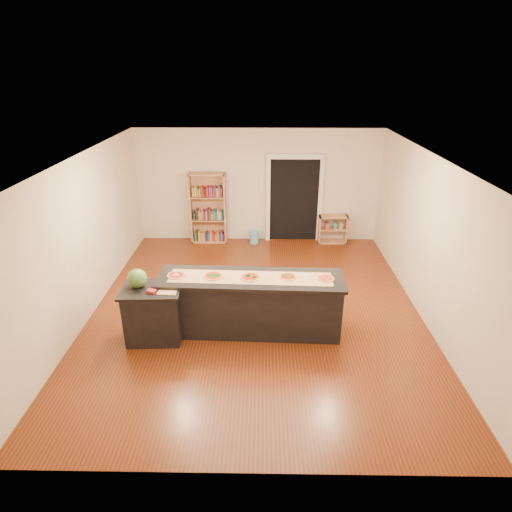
{
  "coord_description": "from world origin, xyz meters",
  "views": [
    {
      "loc": [
        0.11,
        -6.85,
        4.21
      ],
      "look_at": [
        0.0,
        0.2,
        1.0
      ],
      "focal_mm": 30.0,
      "sensor_mm": 36.0,
      "label": 1
    }
  ],
  "objects_px": {
    "side_counter": "(154,313)",
    "bookshelf": "(208,208)",
    "waste_bin": "(254,237)",
    "kitchen_island": "(251,304)",
    "low_shelf": "(333,229)",
    "watermelon": "(137,278)"
  },
  "relations": [
    {
      "from": "low_shelf",
      "to": "waste_bin",
      "type": "relative_size",
      "value": 2.18
    },
    {
      "from": "waste_bin",
      "to": "watermelon",
      "type": "relative_size",
      "value": 1.07
    },
    {
      "from": "side_counter",
      "to": "bookshelf",
      "type": "relative_size",
      "value": 0.54
    },
    {
      "from": "side_counter",
      "to": "watermelon",
      "type": "height_order",
      "value": "watermelon"
    },
    {
      "from": "low_shelf",
      "to": "side_counter",
      "type": "bearing_deg",
      "value": -129.92
    },
    {
      "from": "bookshelf",
      "to": "kitchen_island",
      "type": "bearing_deg",
      "value": -73.55
    },
    {
      "from": "side_counter",
      "to": "waste_bin",
      "type": "bearing_deg",
      "value": 66.74
    },
    {
      "from": "kitchen_island",
      "to": "side_counter",
      "type": "xyz_separation_m",
      "value": [
        -1.57,
        -0.28,
        -0.03
      ]
    },
    {
      "from": "kitchen_island",
      "to": "low_shelf",
      "type": "distance_m",
      "value": 4.42
    },
    {
      "from": "side_counter",
      "to": "waste_bin",
      "type": "distance_m",
      "value": 4.44
    },
    {
      "from": "low_shelf",
      "to": "waste_bin",
      "type": "bearing_deg",
      "value": -177.71
    },
    {
      "from": "kitchen_island",
      "to": "bookshelf",
      "type": "distance_m",
      "value": 4.13
    },
    {
      "from": "bookshelf",
      "to": "low_shelf",
      "type": "height_order",
      "value": "bookshelf"
    },
    {
      "from": "bookshelf",
      "to": "low_shelf",
      "type": "relative_size",
      "value": 2.48
    },
    {
      "from": "low_shelf",
      "to": "waste_bin",
      "type": "xyz_separation_m",
      "value": [
        -1.98,
        -0.08,
        -0.19
      ]
    },
    {
      "from": "side_counter",
      "to": "bookshelf",
      "type": "xyz_separation_m",
      "value": [
        0.41,
        4.23,
        0.41
      ]
    },
    {
      "from": "side_counter",
      "to": "bookshelf",
      "type": "distance_m",
      "value": 4.27
    },
    {
      "from": "kitchen_island",
      "to": "low_shelf",
      "type": "bearing_deg",
      "value": 65.68
    },
    {
      "from": "kitchen_island",
      "to": "side_counter",
      "type": "relative_size",
      "value": 3.21
    },
    {
      "from": "kitchen_island",
      "to": "waste_bin",
      "type": "bearing_deg",
      "value": 92.38
    },
    {
      "from": "bookshelf",
      "to": "waste_bin",
      "type": "relative_size",
      "value": 5.39
    },
    {
      "from": "bookshelf",
      "to": "watermelon",
      "type": "xyz_separation_m",
      "value": [
        -0.62,
        -4.18,
        0.21
      ]
    }
  ]
}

